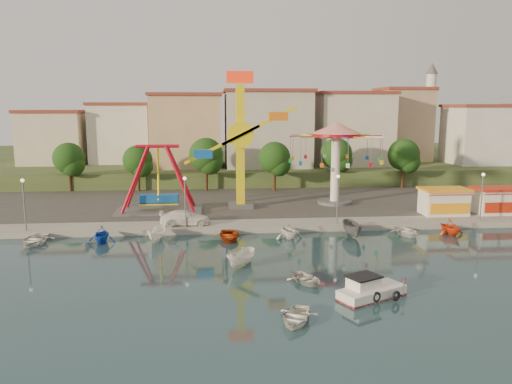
{
  "coord_description": "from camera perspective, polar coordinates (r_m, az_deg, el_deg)",
  "views": [
    {
      "loc": [
        -5.31,
        -37.89,
        12.91
      ],
      "look_at": [
        -0.58,
        14.0,
        4.0
      ],
      "focal_mm": 35.0,
      "sensor_mm": 36.0,
      "label": 1
    }
  ],
  "objects": [
    {
      "name": "building_4",
      "position": [
        93.48,
        9.98,
        6.31
      ],
      "size": [
        10.75,
        9.23,
        9.24
      ],
      "primitive_type": "cube",
      "color": "beige",
      "rests_on": "hill_terrace"
    },
    {
      "name": "van",
      "position": [
        53.23,
        -8.13,
        -2.93
      ],
      "size": [
        5.33,
        2.39,
        1.52
      ],
      "primitive_type": "imported",
      "rotation": [
        0.0,
        0.0,
        1.62
      ],
      "color": "white",
      "rests_on": "quay_deck"
    },
    {
      "name": "building_5",
      "position": [
        96.03,
        18.03,
        6.66
      ],
      "size": [
        12.77,
        10.96,
        11.21
      ],
      "primitive_type": "cube",
      "color": "tan",
      "rests_on": "hill_terrace"
    },
    {
      "name": "cabin_motorboat",
      "position": [
        35.61,
        12.89,
        -11.02
      ],
      "size": [
        5.19,
        3.83,
        1.71
      ],
      "rotation": [
        0.0,
        0.0,
        0.46
      ],
      "color": "white",
      "rests_on": "ground"
    },
    {
      "name": "moored_boat_5",
      "position": [
        51.18,
        10.97,
        -4.17
      ],
      "size": [
        1.55,
        4.1,
        1.58
      ],
      "primitive_type": "imported",
      "rotation": [
        0.0,
        0.0,
        0.0
      ],
      "color": "#5E5F63",
      "rests_on": "ground"
    },
    {
      "name": "moored_boat_0",
      "position": [
        52.1,
        -24.01,
        -5.01
      ],
      "size": [
        3.19,
        4.32,
        0.86
      ],
      "primitive_type": "imported",
      "rotation": [
        0.0,
        0.0,
        -0.05
      ],
      "color": "white",
      "rests_on": "ground"
    },
    {
      "name": "moored_boat_2",
      "position": [
        49.52,
        -11.26,
        -4.79
      ],
      "size": [
        2.07,
        3.72,
        1.36
      ],
      "primitive_type": "imported",
      "rotation": [
        0.0,
        0.0,
        -0.22
      ],
      "color": "white",
      "rests_on": "ground"
    },
    {
      "name": "lamp_post_2",
      "position": [
        53.51,
        9.29,
        -0.99
      ],
      "size": [
        0.14,
        0.14,
        5.0
      ],
      "primitive_type": "cylinder",
      "color": "#59595E",
      "rests_on": "quay_deck"
    },
    {
      "name": "building_3",
      "position": [
        87.54,
        1.98,
        6.22
      ],
      "size": [
        12.59,
        10.5,
        9.2
      ],
      "primitive_type": "cube",
      "color": "beige",
      "rests_on": "hill_terrace"
    },
    {
      "name": "wave_swinger",
      "position": [
        64.07,
        9.12,
        5.36
      ],
      "size": [
        11.6,
        11.6,
        10.4
      ],
      "color": "#59595E",
      "rests_on": "quay_deck"
    },
    {
      "name": "moored_boat_7",
      "position": [
        54.89,
        21.32,
        -3.7
      ],
      "size": [
        3.31,
        3.62,
        1.63
      ],
      "primitive_type": "imported",
      "rotation": [
        0.0,
        0.0,
        0.23
      ],
      "color": "red",
      "rests_on": "ground"
    },
    {
      "name": "skiff",
      "position": [
        41.1,
        -1.69,
        -7.59
      ],
      "size": [
        3.2,
        3.71,
        1.39
      ],
      "primitive_type": "imported",
      "rotation": [
        0.0,
        0.0,
        -0.62
      ],
      "color": "white",
      "rests_on": "ground"
    },
    {
      "name": "tree_4",
      "position": [
        78.01,
        9.17,
        4.31
      ],
      "size": [
        4.86,
        4.86,
        7.6
      ],
      "color": "#382314",
      "rests_on": "quay_deck"
    },
    {
      "name": "tree_3",
      "position": [
        73.22,
        2.13,
        3.93
      ],
      "size": [
        4.68,
        4.68,
        7.32
      ],
      "color": "#382314",
      "rests_on": "quay_deck"
    },
    {
      "name": "tree_0",
      "position": [
        78.03,
        -20.6,
        3.61
      ],
      "size": [
        4.6,
        4.6,
        7.19
      ],
      "color": "#382314",
      "rests_on": "quay_deck"
    },
    {
      "name": "moored_boat_4",
      "position": [
        49.78,
        3.73,
        -4.38
      ],
      "size": [
        3.43,
        3.72,
        1.63
      ],
      "primitive_type": "imported",
      "rotation": [
        0.0,
        0.0,
        0.28
      ],
      "color": "white",
      "rests_on": "ground"
    },
    {
      "name": "rowboat_a",
      "position": [
        37.69,
        5.85,
        -9.85
      ],
      "size": [
        3.34,
        3.79,
        0.65
      ],
      "primitive_type": "imported",
      "rotation": [
        0.0,
        0.0,
        0.43
      ],
      "color": "silver",
      "rests_on": "ground"
    },
    {
      "name": "booth_left",
      "position": [
        61.56,
        20.68,
        -0.98
      ],
      "size": [
        5.4,
        3.78,
        3.08
      ],
      "color": "white",
      "rests_on": "quay_deck"
    },
    {
      "name": "hill_terrace",
      "position": [
        105.64,
        -2.3,
        3.49
      ],
      "size": [
        200.0,
        60.0,
        3.0
      ],
      "primitive_type": "cube",
      "color": "#384C26",
      "rests_on": "ground"
    },
    {
      "name": "minaret",
      "position": [
        100.75,
        19.24,
        8.96
      ],
      "size": [
        2.8,
        2.8,
        18.0
      ],
      "color": "silver",
      "rests_on": "hill_terrace"
    },
    {
      "name": "building_1",
      "position": [
        90.87,
        -15.43,
        5.83
      ],
      "size": [
        12.33,
        9.01,
        8.63
      ],
      "primitive_type": "cube",
      "color": "silver",
      "rests_on": "hill_terrace"
    },
    {
      "name": "tree_2",
      "position": [
        74.03,
        -5.73,
        4.23
      ],
      "size": [
        5.02,
        5.02,
        7.85
      ],
      "color": "#382314",
      "rests_on": "quay_deck"
    },
    {
      "name": "lamp_post_0",
      "position": [
        55.09,
        -24.95,
        -1.47
      ],
      "size": [
        0.14,
        0.14,
        5.0
      ],
      "primitive_type": "cylinder",
      "color": "#59595E",
      "rests_on": "quay_deck"
    },
    {
      "name": "building_0",
      "position": [
        88.61,
        -23.82,
        6.31
      ],
      "size": [
        9.26,
        9.53,
        11.87
      ],
      "primitive_type": "cube",
      "color": "beige",
      "rests_on": "hill_terrace"
    },
    {
      "name": "moored_boat_1",
      "position": [
        50.32,
        -17.24,
        -4.64
      ],
      "size": [
        2.73,
        3.16,
        1.65
      ],
      "primitive_type": "imported",
      "rotation": [
        0.0,
        0.0,
        -0.01
      ],
      "color": "blue",
      "rests_on": "ground"
    },
    {
      "name": "moored_boat_6",
      "position": [
        53.14,
        16.9,
        -4.37
      ],
      "size": [
        3.02,
        3.92,
        0.75
      ],
      "primitive_type": "imported",
      "rotation": [
        0.0,
        0.0,
        0.12
      ],
      "color": "white",
      "rests_on": "ground"
    },
    {
      "name": "ground",
      "position": [
        40.38,
        2.66,
        -8.95
      ],
      "size": [
        200.0,
        200.0,
        0.0
      ],
      "primitive_type": "plane",
      "color": "#132A34",
      "rests_on": "ground"
    },
    {
      "name": "moored_boat_3",
      "position": [
        49.33,
        -3.12,
        -4.98
      ],
      "size": [
        3.06,
        4.16,
        0.83
      ],
      "primitive_type": "imported",
      "rotation": [
        0.0,
        0.0,
        0.05
      ],
      "color": "#B3380E",
      "rests_on": "ground"
    },
    {
      "name": "lamp_post_3",
      "position": [
        59.54,
        24.37,
        -0.65
      ],
      "size": [
        0.14,
        0.14,
        5.0
      ],
      "primitive_type": "cylinder",
      "color": "#59595E",
      "rests_on": "quay_deck"
    },
    {
      "name": "asphalt_pad",
      "position": [
        69.2,
        -0.72,
        -0.54
      ],
      "size": [
        90.0,
        28.0,
        0.01
      ],
      "primitive_type": "cube",
      "color": "#4C4944",
      "rests_on": "quay_deck"
    },
    {
      "name": "building_2",
      "position": [
        90.0,
        -7.08,
        6.89
      ],
      "size": [
        11.95,
        9.28,
        11.23
      ],
      "primitive_type": "cube",
      "color": "tan",
      "rests_on": "hill_terrace"
    },
    {
      "name": "lamp_post_1",
      "position": [
        51.9,
        -8.08,
        -1.29
      ],
      "size": [
        0.14,
        0.14,
        5.0
      ],
      "primitive_type": "cylinder",
      "color": "#59595E",
      "rests_on": "quay_deck"
    },
    {
      "name": "pirate_ship_ride",
      "position": [
        59.76,
        -11.09,
        1.33
      ],
      "size": [
        10.0,
        5.0,
        8.0
      ],
      "color": "#59595E",
      "rests_on": "quay_deck"
    },
    {
      "name": "quay_deck",
      "position": [
        100.82,
        -2.15,
        2.51
      ],
      "size": [
        200.0,
        100.0,
        0.6
      ],
      "primitive_type": "cube",
      "color": "#9E998E",
      "rests_on": "ground"
    },
    {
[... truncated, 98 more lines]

